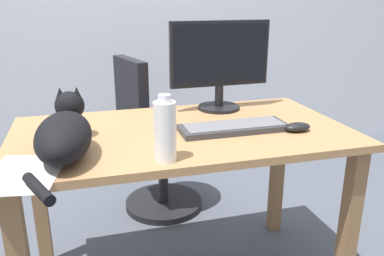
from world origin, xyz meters
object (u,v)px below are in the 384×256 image
keyboard (234,127)px  cat (64,133)px  office_chair (155,146)px  monitor (220,62)px  water_bottle (165,131)px  computer_mouse (297,127)px

keyboard → cat: bearing=-171.8°
office_chair → monitor: size_ratio=1.99×
monitor → cat: (-0.70, -0.42, -0.15)m
cat → keyboard: bearing=8.2°
office_chair → monitor: monitor is taller
office_chair → water_bottle: size_ratio=4.27×
keyboard → computer_mouse: 0.26m
monitor → computer_mouse: size_ratio=4.37×
monitor → water_bottle: size_ratio=2.15×
water_bottle → monitor: bearing=55.4°
keyboard → computer_mouse: (0.24, -0.08, 0.00)m
office_chair → keyboard: 0.88m
office_chair → computer_mouse: 1.03m
cat → water_bottle: (0.32, -0.13, 0.02)m
computer_mouse → water_bottle: (-0.57, -0.15, 0.09)m
water_bottle → cat: bearing=157.2°
keyboard → cat: 0.66m
office_chair → water_bottle: water_bottle is taller
keyboard → cat: cat is taller
computer_mouse → water_bottle: 0.60m
monitor → cat: monitor is taller
office_chair → keyboard: size_ratio=2.17×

